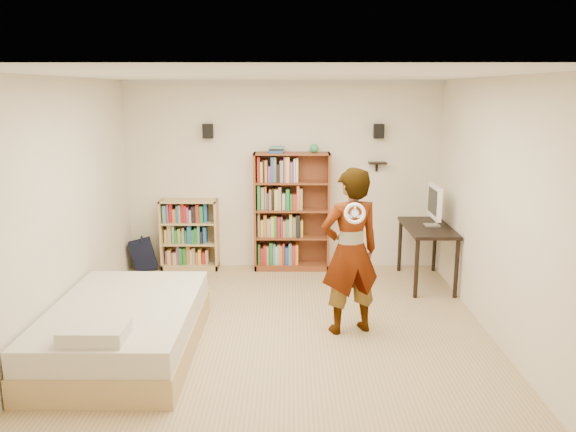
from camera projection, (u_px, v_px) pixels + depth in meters
name	position (u px, v px, depth m)	size (l,w,h in m)	color
ground	(280.00, 337.00, 5.96)	(4.50, 5.00, 0.01)	tan
room_shell	(279.00, 172.00, 5.57)	(4.52, 5.02, 2.71)	#EFE6CC
crown_molding	(279.00, 78.00, 5.38)	(4.50, 5.00, 0.06)	silver
speaker_left	(208.00, 131.00, 7.87)	(0.14, 0.12, 0.20)	black
speaker_right	(379.00, 131.00, 7.86)	(0.14, 0.12, 0.20)	black
wall_shelf	(378.00, 163.00, 7.97)	(0.25, 0.16, 0.03)	black
tall_bookshelf	(292.00, 212.00, 8.06)	(1.08, 0.31, 1.70)	brown
low_bookshelf	(190.00, 235.00, 8.14)	(0.82, 0.31, 1.02)	tan
computer_desk	(426.00, 255.00, 7.53)	(0.58, 1.17, 0.80)	black
imac	(433.00, 206.00, 7.40)	(0.11, 0.54, 0.54)	white
daybed	(124.00, 322.00, 5.55)	(1.38, 2.13, 0.63)	silver
person	(350.00, 252.00, 5.92)	(0.65, 0.43, 1.79)	black
wii_wheel	(355.00, 213.00, 5.48)	(0.21, 0.21, 0.04)	white
navy_bag	(143.00, 254.00, 8.11)	(0.35, 0.23, 0.48)	black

